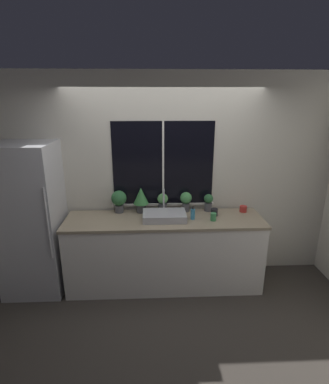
% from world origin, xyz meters
% --- Properties ---
extents(ground_plane, '(14.00, 14.00, 0.00)m').
position_xyz_m(ground_plane, '(0.00, 0.00, 0.00)').
color(ground_plane, '#38332D').
extents(wall_back, '(8.00, 0.09, 2.70)m').
position_xyz_m(wall_back, '(0.00, 0.70, 1.35)').
color(wall_back, beige).
rests_on(wall_back, ground_plane).
extents(wall_left, '(0.06, 7.00, 2.70)m').
position_xyz_m(wall_left, '(-2.28, 1.50, 1.35)').
color(wall_left, beige).
rests_on(wall_left, ground_plane).
extents(wall_right, '(0.06, 7.00, 2.70)m').
position_xyz_m(wall_right, '(2.28, 1.50, 1.35)').
color(wall_right, beige).
rests_on(wall_right, ground_plane).
extents(counter, '(2.48, 0.65, 0.94)m').
position_xyz_m(counter, '(0.00, 0.31, 0.47)').
color(counter, white).
rests_on(counter, ground_plane).
extents(refrigerator, '(0.71, 0.73, 1.89)m').
position_xyz_m(refrigerator, '(-1.64, 0.35, 0.94)').
color(refrigerator, '#B7B7BC').
rests_on(refrigerator, ground_plane).
extents(sink, '(0.53, 0.39, 0.34)m').
position_xyz_m(sink, '(0.00, 0.30, 0.98)').
color(sink, '#ADADB2').
rests_on(sink, counter).
extents(potted_plant_far_left, '(0.20, 0.20, 0.30)m').
position_xyz_m(potted_plant_far_left, '(-0.58, 0.56, 1.11)').
color(potted_plant_far_left, '#4C4C51').
rests_on(potted_plant_far_left, counter).
extents(potted_plant_left, '(0.20, 0.20, 0.33)m').
position_xyz_m(potted_plant_left, '(-0.29, 0.56, 1.13)').
color(potted_plant_left, '#4C4C51').
rests_on(potted_plant_left, counter).
extents(potted_plant_center, '(0.14, 0.14, 0.25)m').
position_xyz_m(potted_plant_center, '(-0.01, 0.56, 1.07)').
color(potted_plant_center, '#4C4C51').
rests_on(potted_plant_center, counter).
extents(potted_plant_right, '(0.15, 0.15, 0.26)m').
position_xyz_m(potted_plant_right, '(0.30, 0.56, 1.09)').
color(potted_plant_right, '#4C4C51').
rests_on(potted_plant_right, counter).
extents(potted_plant_far_right, '(0.12, 0.12, 0.23)m').
position_xyz_m(potted_plant_far_right, '(0.59, 0.56, 1.06)').
color(potted_plant_far_right, '#4C4C51').
rests_on(potted_plant_far_right, counter).
extents(soap_bottle, '(0.05, 0.05, 0.17)m').
position_xyz_m(soap_bottle, '(0.35, 0.28, 1.01)').
color(soap_bottle, teal).
rests_on(soap_bottle, counter).
extents(mug_red, '(0.09, 0.09, 0.08)m').
position_xyz_m(mug_red, '(1.05, 0.50, 0.98)').
color(mug_red, '#B72D28').
rests_on(mug_red, counter).
extents(mug_green, '(0.07, 0.07, 0.10)m').
position_xyz_m(mug_green, '(0.60, 0.23, 0.98)').
color(mug_green, '#38844C').
rests_on(mug_green, counter).
extents(mug_black, '(0.09, 0.09, 0.09)m').
position_xyz_m(mug_black, '(0.64, 0.39, 0.98)').
color(mug_black, black).
rests_on(mug_black, counter).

